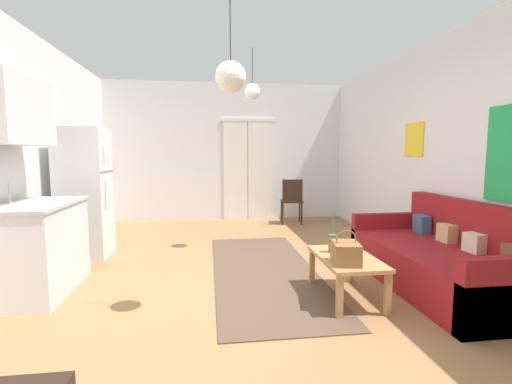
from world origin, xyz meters
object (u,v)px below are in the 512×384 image
(couch, at_px, (444,261))
(handbag, at_px, (346,253))
(refrigerator, at_px, (85,193))
(pendant_lamp_near, at_px, (231,77))
(pendant_lamp_far, at_px, (252,92))
(coffee_table, at_px, (346,262))
(accent_chair, at_px, (292,199))
(bamboo_vase, at_px, (333,243))

(couch, bearing_deg, handbag, -164.17)
(refrigerator, bearing_deg, pendant_lamp_near, -48.01)
(pendant_lamp_far, bearing_deg, handbag, -74.10)
(coffee_table, height_order, accent_chair, accent_chair)
(coffee_table, height_order, refrigerator, refrigerator)
(couch, bearing_deg, pendant_lamp_far, 136.26)
(handbag, bearing_deg, pendant_lamp_near, -179.23)
(bamboo_vase, bearing_deg, coffee_table, -61.79)
(coffee_table, height_order, bamboo_vase, bamboo_vase)
(coffee_table, bearing_deg, pendant_lamp_far, 110.08)
(handbag, height_order, pendant_lamp_far, pendant_lamp_far)
(handbag, height_order, accent_chair, accent_chair)
(bamboo_vase, bearing_deg, couch, -1.02)
(accent_chair, xyz_separation_m, pendant_lamp_near, (-1.40, -3.76, 1.47))
(pendant_lamp_near, relative_size, pendant_lamp_far, 1.36)
(coffee_table, distance_m, accent_chair, 3.56)
(refrigerator, xyz_separation_m, accent_chair, (3.18, 1.78, -0.35))
(coffee_table, bearing_deg, couch, 6.92)
(coffee_table, relative_size, pendant_lamp_far, 1.27)
(coffee_table, xyz_separation_m, pendant_lamp_far, (-0.66, 1.81, 1.84))
(couch, relative_size, bamboo_vase, 5.17)
(coffee_table, relative_size, refrigerator, 0.52)
(refrigerator, relative_size, pendant_lamp_near, 1.81)
(handbag, xyz_separation_m, accent_chair, (0.41, 3.75, -0.01))
(bamboo_vase, relative_size, handbag, 1.20)
(pendant_lamp_near, bearing_deg, bamboo_vase, 20.24)
(handbag, distance_m, refrigerator, 3.41)
(bamboo_vase, xyz_separation_m, pendant_lamp_far, (-0.58, 1.65, 1.69))
(bamboo_vase, relative_size, pendant_lamp_far, 0.57)
(pendant_lamp_near, bearing_deg, handbag, 0.77)
(refrigerator, distance_m, pendant_lamp_far, 2.58)
(coffee_table, height_order, pendant_lamp_near, pendant_lamp_near)
(bamboo_vase, relative_size, pendant_lamp_near, 0.42)
(handbag, height_order, pendant_lamp_near, pendant_lamp_near)
(refrigerator, bearing_deg, handbag, -35.32)
(accent_chair, bearing_deg, couch, 110.82)
(couch, xyz_separation_m, pendant_lamp_far, (-1.75, 1.67, 1.91))
(couch, distance_m, accent_chair, 3.51)
(coffee_table, xyz_separation_m, refrigerator, (-2.86, 1.76, 0.49))
(couch, relative_size, handbag, 6.23)
(handbag, bearing_deg, pendant_lamp_far, 105.90)
(couch, xyz_separation_m, accent_chair, (-0.77, 3.41, 0.22))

